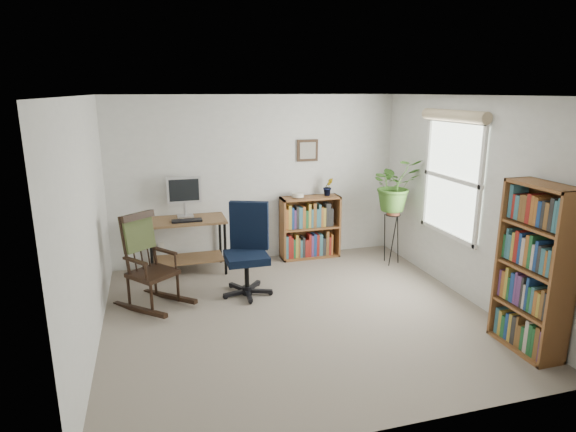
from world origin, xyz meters
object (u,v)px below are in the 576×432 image
object	(u,v)px
rocking_chair	(152,261)
office_chair	(246,250)
desk	(188,246)
low_bookshelf	(310,227)
tall_bookshelf	(534,270)

from	to	relation	value
rocking_chair	office_chair	bearing A→B (deg)	-36.90
desk	low_bookshelf	size ratio (longest dim) A/B	1.12
office_chair	desk	bearing A→B (deg)	144.20
low_bookshelf	tall_bookshelf	world-z (taller)	tall_bookshelf
low_bookshelf	rocking_chair	bearing A→B (deg)	-153.58
low_bookshelf	tall_bookshelf	size ratio (longest dim) A/B	0.57
office_chair	rocking_chair	world-z (taller)	office_chair
office_chair	tall_bookshelf	world-z (taller)	tall_bookshelf
low_bookshelf	tall_bookshelf	bearing A→B (deg)	-69.51
rocking_chair	tall_bookshelf	world-z (taller)	tall_bookshelf
office_chair	rocking_chair	distance (m)	1.11
office_chair	low_bookshelf	bearing A→B (deg)	64.68
desk	office_chair	size ratio (longest dim) A/B	0.92
rocking_chair	low_bookshelf	bearing A→B (deg)	-12.12
desk	tall_bookshelf	distance (m)	4.26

